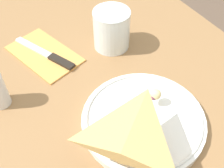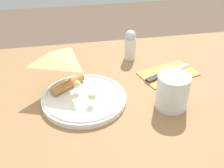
% 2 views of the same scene
% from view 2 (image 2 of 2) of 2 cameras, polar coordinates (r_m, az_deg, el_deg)
% --- Properties ---
extents(dining_table, '(1.10, 0.73, 0.71)m').
position_cam_2_polar(dining_table, '(0.90, 0.88, -7.55)').
color(dining_table, olive).
rests_on(dining_table, ground_plane).
extents(plate_pizza, '(0.24, 0.24, 0.05)m').
position_cam_2_polar(plate_pizza, '(0.80, -5.81, -2.60)').
color(plate_pizza, white).
rests_on(plate_pizza, dining_table).
extents(milk_glass, '(0.09, 0.09, 0.10)m').
position_cam_2_polar(milk_glass, '(0.77, 12.18, -1.61)').
color(milk_glass, white).
rests_on(milk_glass, dining_table).
extents(napkin_folded, '(0.21, 0.16, 0.00)m').
position_cam_2_polar(napkin_folded, '(0.94, 11.32, 2.07)').
color(napkin_folded, '#E59E4C').
rests_on(napkin_folded, dining_table).
extents(butter_knife, '(0.18, 0.10, 0.01)m').
position_cam_2_polar(butter_knife, '(0.93, 10.95, 2.16)').
color(butter_knife, black).
rests_on(butter_knife, napkin_folded).
extents(salt_shaker, '(0.04, 0.04, 0.11)m').
position_cam_2_polar(salt_shaker, '(0.99, 3.73, 7.98)').
color(salt_shaker, silver).
rests_on(salt_shaker, dining_table).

